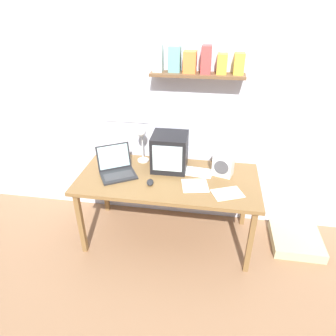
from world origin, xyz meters
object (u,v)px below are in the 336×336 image
at_px(corner_desk, 168,183).
at_px(crt_monitor, 170,152).
at_px(printed_handout, 198,172).
at_px(computer_mouse, 150,182).
at_px(desk_lamp, 141,137).
at_px(loose_paper_near_monitor, 227,193).
at_px(loose_paper_near_laptop, 195,186).
at_px(space_heater, 223,163).
at_px(juice_glass, 112,156).
at_px(floor_cushion, 296,240).
at_px(laptop, 116,167).

bearing_deg(corner_desk, crt_monitor, 94.24).
relative_size(crt_monitor, printed_handout, 1.21).
bearing_deg(corner_desk, computer_mouse, -136.47).
distance_m(crt_monitor, desk_lamp, 0.31).
bearing_deg(loose_paper_near_monitor, corner_desk, 161.69).
distance_m(desk_lamp, computer_mouse, 0.48).
bearing_deg(crt_monitor, computer_mouse, -112.93).
bearing_deg(corner_desk, loose_paper_near_laptop, -21.23).
distance_m(desk_lamp, space_heater, 0.81).
relative_size(juice_glass, loose_paper_near_laptop, 0.48).
distance_m(computer_mouse, floor_cushion, 1.59).
xyz_separation_m(computer_mouse, printed_handout, (0.40, 0.27, -0.01)).
distance_m(laptop, space_heater, 0.99).
bearing_deg(space_heater, laptop, -155.57).
height_order(crt_monitor, laptop, crt_monitor).
xyz_separation_m(loose_paper_near_laptop, printed_handout, (0.01, 0.24, 0.00)).
bearing_deg(juice_glass, laptop, -62.98).
relative_size(loose_paper_near_laptop, loose_paper_near_monitor, 0.88).
distance_m(laptop, juice_glass, 0.24).
distance_m(space_heater, loose_paper_near_monitor, 0.34).
height_order(corner_desk, printed_handout, printed_handout).
xyz_separation_m(laptop, juice_glass, (-0.11, 0.21, -0.01)).
bearing_deg(juice_glass, loose_paper_near_laptop, -20.36).
bearing_deg(desk_lamp, computer_mouse, -72.26).
distance_m(laptop, loose_paper_near_monitor, 1.05).
height_order(desk_lamp, juice_glass, desk_lamp).
distance_m(juice_glass, printed_handout, 0.87).
height_order(juice_glass, printed_handout, juice_glass).
height_order(computer_mouse, loose_paper_near_monitor, computer_mouse).
relative_size(laptop, floor_cushion, 0.90).
bearing_deg(printed_handout, loose_paper_near_monitor, -48.98).
relative_size(corner_desk, space_heater, 6.88).
xyz_separation_m(desk_lamp, floor_cushion, (1.57, -0.14, -0.94)).
bearing_deg(corner_desk, desk_lamp, 141.59).
xyz_separation_m(corner_desk, laptop, (-0.49, 0.00, 0.12)).
xyz_separation_m(crt_monitor, juice_glass, (-0.59, 0.04, -0.12)).
bearing_deg(corner_desk, laptop, 179.53).
bearing_deg(loose_paper_near_monitor, laptop, 169.96).
bearing_deg(floor_cushion, space_heater, 176.85).
bearing_deg(computer_mouse, floor_cushion, 8.92).
height_order(laptop, juice_glass, laptop).
xyz_separation_m(juice_glass, computer_mouse, (0.46, -0.35, -0.04)).
distance_m(corner_desk, laptop, 0.50).
xyz_separation_m(desk_lamp, juice_glass, (-0.30, -0.02, -0.22)).
xyz_separation_m(desk_lamp, printed_handout, (0.56, -0.10, -0.28)).
bearing_deg(computer_mouse, laptop, 158.73).
xyz_separation_m(corner_desk, crt_monitor, (-0.01, 0.18, 0.23)).
relative_size(crt_monitor, desk_lamp, 0.88).
bearing_deg(desk_lamp, crt_monitor, -16.36).
bearing_deg(computer_mouse, space_heater, 22.78).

